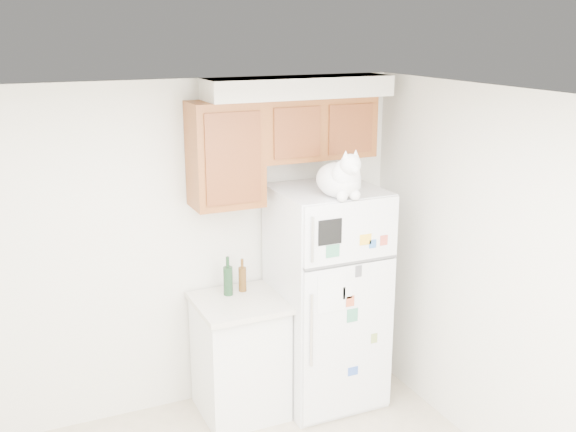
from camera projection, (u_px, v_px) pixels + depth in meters
room_shell at (259, 275)px, 3.31m from camera, size 3.84×4.04×2.52m
refrigerator at (327, 297)px, 5.16m from camera, size 0.76×0.78×1.70m
base_counter at (240, 356)px, 5.06m from camera, size 0.64×0.64×0.92m
cat at (341, 178)px, 4.66m from camera, size 0.35×0.51×0.36m
storage_box_back at (339, 178)px, 5.07m from camera, size 0.21×0.19×0.10m
storage_box_front at (349, 182)px, 4.96m from camera, size 0.17×0.15×0.09m
bottle_green at (228, 276)px, 4.98m from camera, size 0.07×0.07×0.30m
bottle_amber at (242, 275)px, 5.06m from camera, size 0.06×0.06×0.26m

